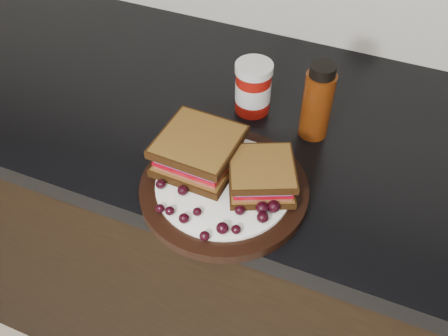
# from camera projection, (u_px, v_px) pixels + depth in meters

# --- Properties ---
(base_cabinets) EXTENTS (3.96, 0.58, 0.86)m
(base_cabinets) POSITION_uv_depth(u_px,v_px,m) (182.00, 231.00, 1.36)
(base_cabinets) COLOR black
(base_cabinets) RESTS_ON ground_plane
(countertop) EXTENTS (3.98, 0.60, 0.04)m
(countertop) POSITION_uv_depth(u_px,v_px,m) (169.00, 101.00, 1.04)
(countertop) COLOR black
(countertop) RESTS_ON base_cabinets
(plate) EXTENTS (0.28, 0.28, 0.02)m
(plate) POSITION_uv_depth(u_px,v_px,m) (224.00, 189.00, 0.83)
(plate) COLOR black
(plate) RESTS_ON countertop
(sandwich_left) EXTENTS (0.13, 0.13, 0.06)m
(sandwich_left) POSITION_uv_depth(u_px,v_px,m) (199.00, 151.00, 0.83)
(sandwich_left) COLOR brown
(sandwich_left) RESTS_ON plate
(sandwich_right) EXTENTS (0.14, 0.14, 0.05)m
(sandwich_right) POSITION_uv_depth(u_px,v_px,m) (261.00, 176.00, 0.80)
(sandwich_right) COLOR brown
(sandwich_right) RESTS_ON plate
(grape_0) EXTENTS (0.02, 0.02, 0.02)m
(grape_0) POSITION_uv_depth(u_px,v_px,m) (161.00, 184.00, 0.81)
(grape_0) COLOR black
(grape_0) RESTS_ON plate
(grape_1) EXTENTS (0.02, 0.02, 0.02)m
(grape_1) POSITION_uv_depth(u_px,v_px,m) (183.00, 190.00, 0.80)
(grape_1) COLOR black
(grape_1) RESTS_ON plate
(grape_2) EXTENTS (0.01, 0.01, 0.01)m
(grape_2) POSITION_uv_depth(u_px,v_px,m) (160.00, 208.00, 0.77)
(grape_2) COLOR black
(grape_2) RESTS_ON plate
(grape_3) EXTENTS (0.02, 0.02, 0.01)m
(grape_3) POSITION_uv_depth(u_px,v_px,m) (170.00, 211.00, 0.77)
(grape_3) COLOR black
(grape_3) RESTS_ON plate
(grape_4) EXTENTS (0.02, 0.02, 0.02)m
(grape_4) POSITION_uv_depth(u_px,v_px,m) (184.00, 218.00, 0.76)
(grape_4) COLOR black
(grape_4) RESTS_ON plate
(grape_5) EXTENTS (0.01, 0.01, 0.01)m
(grape_5) POSITION_uv_depth(u_px,v_px,m) (197.00, 212.00, 0.77)
(grape_5) COLOR black
(grape_5) RESTS_ON plate
(grape_6) EXTENTS (0.02, 0.02, 0.01)m
(grape_6) POSITION_uv_depth(u_px,v_px,m) (205.00, 236.00, 0.74)
(grape_6) COLOR black
(grape_6) RESTS_ON plate
(grape_7) EXTENTS (0.02, 0.02, 0.02)m
(grape_7) POSITION_uv_depth(u_px,v_px,m) (222.00, 228.00, 0.74)
(grape_7) COLOR black
(grape_7) RESTS_ON plate
(grape_8) EXTENTS (0.02, 0.02, 0.01)m
(grape_8) POSITION_uv_depth(u_px,v_px,m) (236.00, 230.00, 0.74)
(grape_8) COLOR black
(grape_8) RESTS_ON plate
(grape_9) EXTENTS (0.02, 0.02, 0.02)m
(grape_9) POSITION_uv_depth(u_px,v_px,m) (240.00, 210.00, 0.77)
(grape_9) COLOR black
(grape_9) RESTS_ON plate
(grape_10) EXTENTS (0.02, 0.02, 0.02)m
(grape_10) POSITION_uv_depth(u_px,v_px,m) (263.00, 217.00, 0.76)
(grape_10) COLOR black
(grape_10) RESTS_ON plate
(grape_11) EXTENTS (0.02, 0.02, 0.02)m
(grape_11) POSITION_uv_depth(u_px,v_px,m) (262.00, 208.00, 0.77)
(grape_11) COLOR black
(grape_11) RESTS_ON plate
(grape_12) EXTENTS (0.02, 0.02, 0.02)m
(grape_12) POSITION_uv_depth(u_px,v_px,m) (274.00, 206.00, 0.77)
(grape_12) COLOR black
(grape_12) RESTS_ON plate
(grape_13) EXTENTS (0.02, 0.02, 0.02)m
(grape_13) POSITION_uv_depth(u_px,v_px,m) (280.00, 188.00, 0.80)
(grape_13) COLOR black
(grape_13) RESTS_ON plate
(grape_14) EXTENTS (0.01, 0.01, 0.01)m
(grape_14) POSITION_uv_depth(u_px,v_px,m) (274.00, 180.00, 0.81)
(grape_14) COLOR black
(grape_14) RESTS_ON plate
(grape_15) EXTENTS (0.02, 0.02, 0.02)m
(grape_15) POSITION_uv_depth(u_px,v_px,m) (258.00, 178.00, 0.82)
(grape_15) COLOR black
(grape_15) RESTS_ON plate
(grape_16) EXTENTS (0.02, 0.02, 0.02)m
(grape_16) POSITION_uv_depth(u_px,v_px,m) (202.00, 148.00, 0.86)
(grape_16) COLOR black
(grape_16) RESTS_ON plate
(grape_17) EXTENTS (0.02, 0.02, 0.02)m
(grape_17) POSITION_uv_depth(u_px,v_px,m) (201.00, 159.00, 0.84)
(grape_17) COLOR black
(grape_17) RESTS_ON plate
(grape_18) EXTENTS (0.02, 0.02, 0.02)m
(grape_18) POSITION_uv_depth(u_px,v_px,m) (181.00, 161.00, 0.84)
(grape_18) COLOR black
(grape_18) RESTS_ON plate
(grape_19) EXTENTS (0.02, 0.02, 0.02)m
(grape_19) POSITION_uv_depth(u_px,v_px,m) (181.00, 158.00, 0.84)
(grape_19) COLOR black
(grape_19) RESTS_ON plate
(grape_20) EXTENTS (0.02, 0.02, 0.02)m
(grape_20) POSITION_uv_depth(u_px,v_px,m) (191.00, 177.00, 0.81)
(grape_20) COLOR black
(grape_20) RESTS_ON plate
(grape_21) EXTENTS (0.02, 0.02, 0.02)m
(grape_21) POSITION_uv_depth(u_px,v_px,m) (209.00, 164.00, 0.84)
(grape_21) COLOR black
(grape_21) RESTS_ON plate
(grape_22) EXTENTS (0.02, 0.02, 0.02)m
(grape_22) POSITION_uv_depth(u_px,v_px,m) (190.00, 164.00, 0.84)
(grape_22) COLOR black
(grape_22) RESTS_ON plate
(grape_23) EXTENTS (0.02, 0.02, 0.02)m
(grape_23) POSITION_uv_depth(u_px,v_px,m) (176.00, 162.00, 0.84)
(grape_23) COLOR black
(grape_23) RESTS_ON plate
(condiment_jar) EXTENTS (0.09, 0.09, 0.11)m
(condiment_jar) POSITION_uv_depth(u_px,v_px,m) (253.00, 88.00, 0.95)
(condiment_jar) COLOR maroon
(condiment_jar) RESTS_ON countertop
(oil_bottle) EXTENTS (0.07, 0.07, 0.15)m
(oil_bottle) POSITION_uv_depth(u_px,v_px,m) (318.00, 101.00, 0.88)
(oil_bottle) COLOR #501F08
(oil_bottle) RESTS_ON countertop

